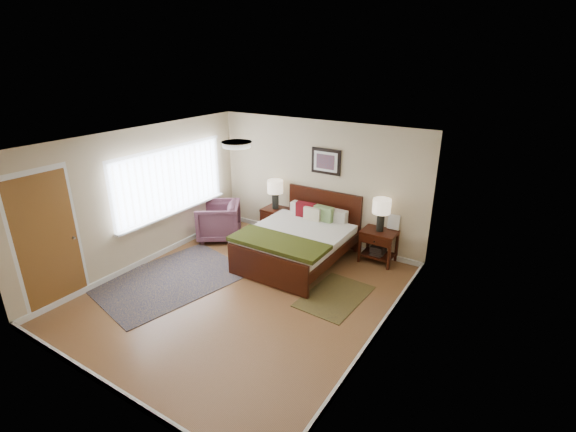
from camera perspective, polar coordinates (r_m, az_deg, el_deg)
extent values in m
plane|color=brown|center=(6.96, -6.13, -10.56)|extent=(5.00, 5.00, 0.00)
cube|color=#C5B28E|center=(8.37, 4.16, 4.50)|extent=(4.50, 0.04, 2.50)
cube|color=#C5B28E|center=(4.92, -25.24, -10.31)|extent=(4.50, 0.04, 2.50)
cube|color=#C5B28E|center=(7.93, -19.41, 2.35)|extent=(0.04, 5.00, 2.50)
cube|color=#C5B28E|center=(5.39, 12.63, -5.85)|extent=(0.04, 5.00, 2.50)
cube|color=white|center=(6.03, -7.06, 10.04)|extent=(4.50, 5.00, 0.02)
cube|color=silver|center=(8.29, -15.73, 4.68)|extent=(0.02, 2.72, 1.32)
cube|color=silver|center=(8.28, -15.66, 4.66)|extent=(0.01, 2.60, 1.20)
cube|color=silver|center=(8.45, -15.08, 0.54)|extent=(0.10, 2.72, 0.04)
cube|color=silver|center=(7.11, -30.06, -2.95)|extent=(0.01, 1.00, 2.18)
cube|color=brown|center=(7.11, -29.96, -3.26)|extent=(0.01, 0.90, 2.10)
cylinder|color=#999999|center=(7.27, -27.22, -2.67)|extent=(0.04, 0.04, 0.04)
cylinder|color=white|center=(6.04, -7.04, 9.67)|extent=(0.40, 0.40, 0.07)
cylinder|color=beige|center=(6.03, -7.06, 10.00)|extent=(0.44, 0.44, 0.01)
cube|color=#361008|center=(8.48, 4.91, -0.06)|extent=(1.61, 0.06, 1.13)
cube|color=#361008|center=(7.02, -2.95, -7.34)|extent=(1.61, 0.06, 0.56)
cube|color=#361008|center=(8.15, -3.25, -2.93)|extent=(0.06, 2.01, 0.18)
cube|color=#361008|center=(7.44, 6.43, -5.50)|extent=(0.06, 2.01, 0.18)
cube|color=beige|center=(7.71, 1.37, -3.30)|extent=(1.51, 1.99, 0.22)
cube|color=beige|center=(7.57, 0.99, -2.53)|extent=(1.69, 1.76, 0.10)
cube|color=#373810|center=(7.12, -1.34, -3.69)|extent=(1.73, 0.70, 0.07)
cube|color=beige|center=(8.38, 2.06, 0.92)|extent=(0.50, 0.18, 0.26)
cube|color=beige|center=(8.07, 6.37, -0.01)|extent=(0.50, 0.18, 0.26)
cube|color=#55090F|center=(8.21, 2.42, 0.77)|extent=(0.39, 0.17, 0.32)
cube|color=#64814A|center=(8.03, 4.91, 0.23)|extent=(0.39, 0.16, 0.32)
cube|color=beige|center=(8.06, 3.37, 0.19)|extent=(0.35, 0.13, 0.28)
cube|color=black|center=(8.15, 5.22, 7.44)|extent=(0.62, 0.03, 0.50)
cube|color=silver|center=(8.13, 5.15, 7.41)|extent=(0.50, 0.01, 0.38)
cube|color=#A52D23|center=(8.12, 5.12, 7.39)|extent=(0.38, 0.01, 0.28)
cube|color=#361008|center=(8.83, -1.73, 0.89)|extent=(0.51, 0.46, 0.05)
cube|color=#361008|center=(8.91, -3.63, -1.04)|extent=(0.05, 0.05, 0.56)
cube|color=#361008|center=(8.67, -1.21, -1.65)|extent=(0.05, 0.05, 0.56)
cube|color=#361008|center=(9.21, -2.18, -0.24)|extent=(0.05, 0.05, 0.56)
cube|color=#361008|center=(8.98, 0.20, -0.81)|extent=(0.05, 0.05, 0.56)
cube|color=#361008|center=(8.70, -2.51, -0.15)|extent=(0.45, 0.03, 0.14)
cube|color=#361008|center=(7.86, 12.41, -2.16)|extent=(0.63, 0.47, 0.05)
cube|color=#361008|center=(7.89, 9.77, -4.31)|extent=(0.05, 0.05, 0.58)
cube|color=#361008|center=(7.72, 13.66, -5.23)|extent=(0.05, 0.05, 0.58)
cube|color=#361008|center=(8.24, 10.90, -3.24)|extent=(0.05, 0.05, 0.58)
cube|color=#361008|center=(8.08, 14.64, -4.10)|extent=(0.05, 0.05, 0.58)
cube|color=#361008|center=(7.70, 11.77, -3.41)|extent=(0.57, 0.03, 0.14)
cube|color=#361008|center=(8.05, 12.15, -5.17)|extent=(0.57, 0.41, 0.03)
cube|color=black|center=(8.03, 12.17, -4.98)|extent=(0.23, 0.29, 0.03)
cube|color=black|center=(8.02, 12.19, -4.75)|extent=(0.23, 0.29, 0.03)
cube|color=black|center=(8.00, 12.21, -4.53)|extent=(0.23, 0.29, 0.03)
cube|color=black|center=(7.99, 12.23, -4.30)|extent=(0.23, 0.29, 0.03)
cube|color=black|center=(7.97, 12.25, -4.07)|extent=(0.23, 0.29, 0.03)
cylinder|color=black|center=(8.76, -1.74, 2.05)|extent=(0.14, 0.14, 0.32)
cylinder|color=black|center=(8.70, -1.75, 3.17)|extent=(0.02, 0.02, 0.06)
cylinder|color=beige|center=(8.66, -1.77, 4.05)|extent=(0.33, 0.33, 0.26)
cylinder|color=black|center=(7.78, 12.52, -0.88)|extent=(0.14, 0.14, 0.32)
cylinder|color=black|center=(7.72, 12.62, 0.36)|extent=(0.02, 0.02, 0.06)
cylinder|color=beige|center=(7.67, 12.71, 1.33)|extent=(0.33, 0.33, 0.26)
imported|color=brown|center=(8.85, -9.48, -0.66)|extent=(1.19, 1.19, 0.79)
cube|color=#0B143B|center=(7.60, -15.71, -8.34)|extent=(2.20, 2.74, 0.01)
cube|color=black|center=(6.90, 6.42, -10.86)|extent=(0.92, 1.33, 0.01)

